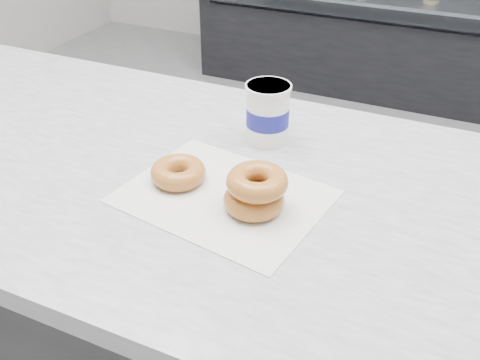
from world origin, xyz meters
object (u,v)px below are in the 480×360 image
object	(u,v)px
counter	(182,325)
donut_stack	(256,191)
coffee_cup	(268,113)
display_case	(398,10)
donut_single	(178,172)

from	to	relation	value
counter	donut_stack	bearing A→B (deg)	-16.66
donut_stack	coffee_cup	size ratio (longest dim) A/B	1.09
display_case	coffee_cup	xyz separation A→B (m)	(0.14, -2.55, 0.47)
counter	donut_single	world-z (taller)	donut_single
donut_stack	coffee_cup	world-z (taller)	coffee_cup
counter	donut_stack	distance (m)	0.53
display_case	coffee_cup	size ratio (longest dim) A/B	19.63
counter	display_case	xyz separation A→B (m)	(0.00, 2.72, 0.04)
donut_single	coffee_cup	world-z (taller)	coffee_cup
counter	coffee_cup	distance (m)	0.55
donut_single	donut_stack	size ratio (longest dim) A/B	0.76
donut_single	donut_stack	world-z (taller)	donut_stack
display_case	coffee_cup	world-z (taller)	display_case
coffee_cup	counter	bearing A→B (deg)	-150.12
counter	donut_single	distance (m)	0.47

